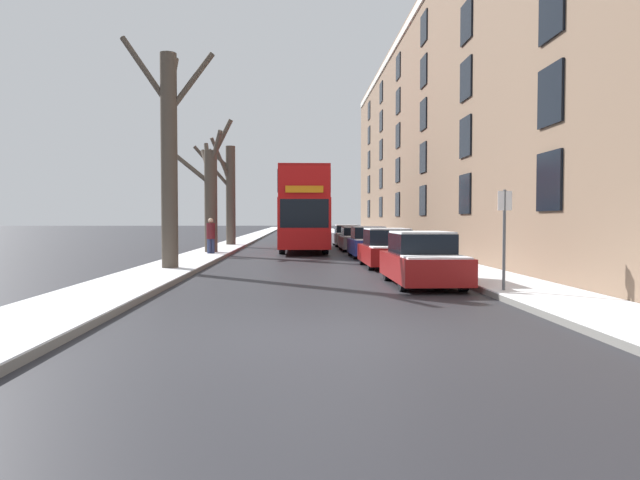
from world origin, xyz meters
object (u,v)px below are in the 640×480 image
(bare_tree_left_2, at_px, (229,192))
(parked_car_4, at_px, (347,236))
(bare_tree_left_1, at_px, (210,193))
(parked_car_3, at_px, (356,239))
(parked_car_1, at_px, (387,249))
(pedestrian_left_sidewalk, at_px, (211,236))
(street_sign_post, at_px, (504,235))
(oncoming_van, at_px, (290,226))
(parked_car_2, at_px, (368,243))
(bare_tree_left_0, at_px, (169,154))
(double_decker_bus, at_px, (303,207))
(parked_car_0, at_px, (422,261))

(bare_tree_left_2, bearing_deg, parked_car_4, 6.06)
(bare_tree_left_1, xyz_separation_m, parked_car_4, (7.65, 9.35, -2.44))
(bare_tree_left_1, xyz_separation_m, parked_car_3, (7.65, 3.69, -2.46))
(bare_tree_left_2, xyz_separation_m, parked_car_1, (7.72, -16.09, -2.90))
(pedestrian_left_sidewalk, bearing_deg, parked_car_3, 0.34)
(street_sign_post, bearing_deg, oncoming_van, 98.17)
(parked_car_2, xyz_separation_m, street_sign_post, (1.34, -13.79, 0.73))
(parked_car_2, bearing_deg, bare_tree_left_0, -136.02)
(bare_tree_left_1, xyz_separation_m, double_decker_bus, (4.66, 4.01, -0.60))
(parked_car_0, height_order, oncoming_van, oncoming_van)
(bare_tree_left_0, relative_size, parked_car_0, 1.94)
(bare_tree_left_2, height_order, street_sign_post, bare_tree_left_2)
(parked_car_3, bearing_deg, bare_tree_left_1, -154.25)
(parked_car_3, bearing_deg, parked_car_1, -90.00)
(bare_tree_left_0, bearing_deg, parked_car_3, 59.75)
(parked_car_1, bearing_deg, parked_car_4, 90.00)
(bare_tree_left_1, relative_size, parked_car_2, 1.70)
(street_sign_post, bearing_deg, bare_tree_left_1, 119.66)
(double_decker_bus, bearing_deg, oncoming_van, 93.11)
(parked_car_1, xyz_separation_m, pedestrian_left_sidewalk, (-7.42, 6.26, 0.34))
(bare_tree_left_2, bearing_deg, parked_car_1, -64.37)
(bare_tree_left_0, distance_m, parked_car_0, 9.21)
(parked_car_1, height_order, parked_car_3, parked_car_1)
(parked_car_2, bearing_deg, bare_tree_left_2, 126.25)
(bare_tree_left_0, relative_size, bare_tree_left_1, 1.18)
(bare_tree_left_0, xyz_separation_m, pedestrian_left_sidewalk, (0.16, 8.01, -2.92))
(bare_tree_left_0, distance_m, double_decker_bus, 14.15)
(bare_tree_left_0, relative_size, parked_car_2, 2.01)
(bare_tree_left_1, relative_size, double_decker_bus, 0.58)
(bare_tree_left_1, xyz_separation_m, oncoming_van, (3.76, 20.67, -1.91))
(parked_car_0, relative_size, street_sign_post, 1.67)
(parked_car_2, distance_m, parked_car_4, 11.34)
(bare_tree_left_1, distance_m, oncoming_van, 21.09)
(bare_tree_left_0, distance_m, oncoming_van, 30.32)
(parked_car_2, bearing_deg, pedestrian_left_sidewalk, 174.61)
(bare_tree_left_1, bearing_deg, street_sign_post, -60.34)
(bare_tree_left_0, height_order, parked_car_1, bare_tree_left_0)
(parked_car_1, xyz_separation_m, parked_car_3, (-0.00, 11.25, -0.02))
(bare_tree_left_0, xyz_separation_m, double_decker_bus, (4.59, 13.31, -1.43))
(parked_car_4, bearing_deg, bare_tree_left_2, -173.94)
(pedestrian_left_sidewalk, bearing_deg, double_decker_bus, 16.55)
(bare_tree_left_2, distance_m, oncoming_van, 12.94)
(pedestrian_left_sidewalk, bearing_deg, bare_tree_left_1, 66.48)
(bare_tree_left_0, xyz_separation_m, parked_car_0, (7.58, -4.10, -3.26))
(parked_car_1, height_order, parked_car_4, parked_car_1)
(bare_tree_left_1, bearing_deg, parked_car_0, -60.29)
(oncoming_van, bearing_deg, double_decker_bus, -86.89)
(parked_car_0, height_order, parked_car_1, same)
(parked_car_4, height_order, street_sign_post, street_sign_post)
(parked_car_2, relative_size, parked_car_4, 1.00)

